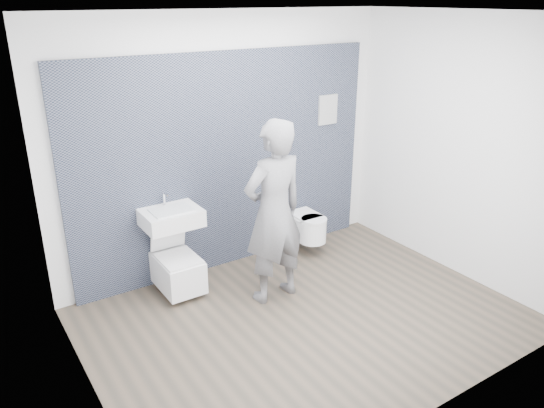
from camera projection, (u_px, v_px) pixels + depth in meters
ground at (306, 319)px, 5.13m from camera, size 4.00×4.00×0.00m
room_shell at (311, 145)px, 4.50m from camera, size 4.00×4.00×4.00m
tile_wall at (232, 260)px, 6.28m from camera, size 3.60×0.06×2.40m
washbasin at (171, 217)px, 5.37m from camera, size 0.58×0.43×0.43m
toilet_square at (178, 270)px, 5.53m from camera, size 0.40×0.58×0.77m
toilet_rounded at (308, 227)px, 6.36m from camera, size 0.33×0.55×0.30m
info_placard at (323, 235)px, 6.92m from camera, size 0.26×0.03×0.35m
visitor at (274, 213)px, 5.19m from camera, size 0.71×0.49×1.87m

